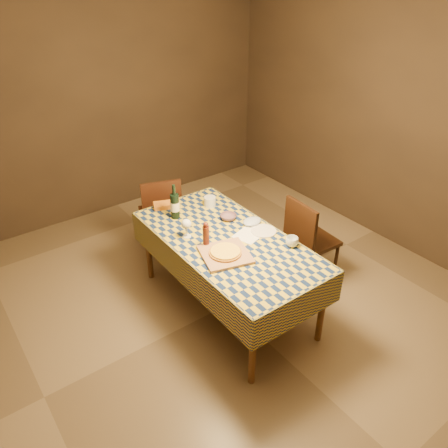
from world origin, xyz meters
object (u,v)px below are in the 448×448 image
(dining_table, at_px, (227,246))
(wine_bottle, at_px, (175,206))
(bowl, at_px, (228,217))
(chair_far, at_px, (161,211))
(cutting_board, at_px, (225,254))
(pizza, at_px, (225,252))
(white_plate, at_px, (264,231))
(chair_right, at_px, (307,237))

(dining_table, distance_m, wine_bottle, 0.65)
(bowl, relative_size, chair_far, 0.17)
(cutting_board, xyz_separation_m, pizza, (0.00, 0.00, 0.03))
(white_plate, distance_m, chair_right, 0.61)
(white_plate, relative_size, chair_far, 0.25)
(bowl, xyz_separation_m, chair_right, (0.67, -0.41, -0.27))
(wine_bottle, relative_size, chair_far, 0.37)
(bowl, bearing_deg, chair_right, -31.33)
(dining_table, bearing_deg, bowl, 51.62)
(chair_right, bearing_deg, cutting_board, -177.44)
(cutting_board, height_order, chair_far, chair_far)
(cutting_board, height_order, white_plate, cutting_board)
(cutting_board, bearing_deg, bowl, 50.60)
(pizza, bearing_deg, bowl, 50.60)
(bowl, distance_m, chair_right, 0.83)
(bowl, bearing_deg, pizza, -129.40)
(pizza, relative_size, bowl, 2.17)
(pizza, height_order, white_plate, pizza)
(cutting_board, height_order, chair_right, chair_right)
(cutting_board, xyz_separation_m, white_plate, (0.50, 0.09, -0.01))
(pizza, relative_size, chair_right, 0.36)
(cutting_board, bearing_deg, chair_far, 84.31)
(cutting_board, height_order, bowl, bowl)
(bowl, xyz_separation_m, chair_far, (-0.24, 0.90, -0.27))
(cutting_board, relative_size, bowl, 2.49)
(bowl, bearing_deg, chair_far, 104.93)
(bowl, height_order, wine_bottle, wine_bottle)
(white_plate, bearing_deg, chair_right, -4.63)
(chair_far, bearing_deg, dining_table, -88.58)
(pizza, xyz_separation_m, white_plate, (0.50, 0.09, -0.03))
(cutting_board, xyz_separation_m, chair_far, (0.14, 1.36, -0.26))
(pizza, distance_m, white_plate, 0.51)
(chair_right, bearing_deg, bowl, 148.67)
(pizza, height_order, chair_right, chair_right)
(cutting_board, relative_size, wine_bottle, 1.12)
(dining_table, xyz_separation_m, chair_right, (0.88, -0.14, -0.17))
(dining_table, bearing_deg, cutting_board, -130.79)
(wine_bottle, bearing_deg, chair_right, -34.87)
(dining_table, xyz_separation_m, pizza, (-0.16, -0.19, 0.11))
(bowl, relative_size, white_plate, 0.67)
(white_plate, bearing_deg, pizza, -169.64)
(chair_far, xyz_separation_m, chair_right, (0.91, -1.31, 0.00))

